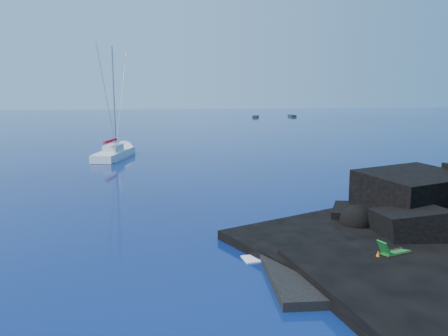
% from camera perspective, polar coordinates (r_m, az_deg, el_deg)
% --- Properties ---
extents(ground, '(400.00, 400.00, 0.00)m').
position_cam_1_polar(ground, '(17.11, 5.60, -15.13)').
color(ground, '#030633').
rests_on(ground, ground).
extents(beach, '(9.08, 6.86, 0.70)m').
position_cam_1_polar(beach, '(19.19, 18.50, -12.77)').
color(beach, black).
rests_on(beach, ground).
extents(surf_foam, '(10.00, 8.00, 0.06)m').
position_cam_1_polar(surf_foam, '(23.16, 14.13, -8.66)').
color(surf_foam, white).
rests_on(surf_foam, ground).
extents(sailboat, '(5.56, 12.17, 12.51)m').
position_cam_1_polar(sailboat, '(51.24, -14.05, 1.31)').
color(sailboat, white).
rests_on(sailboat, ground).
extents(deck_chair, '(1.56, 0.98, 0.99)m').
position_cam_1_polar(deck_chair, '(19.73, 21.45, -9.71)').
color(deck_chair, '#166524').
rests_on(deck_chair, beach).
extents(towel, '(1.99, 1.37, 0.05)m').
position_cam_1_polar(towel, '(19.99, 17.13, -10.64)').
color(towel, white).
rests_on(towel, beach).
extents(sunbather, '(1.76, 0.91, 0.23)m').
position_cam_1_polar(sunbather, '(19.95, 17.15, -10.26)').
color(sunbather, tan).
rests_on(sunbather, towel).
extents(marker_cone, '(0.41, 0.41, 0.51)m').
position_cam_1_polar(marker_cone, '(19.19, 19.45, -10.90)').
color(marker_cone, orange).
rests_on(marker_cone, beach).
extents(distant_boat_a, '(3.15, 5.02, 0.64)m').
position_cam_1_polar(distant_boat_a, '(136.91, 4.15, 6.60)').
color(distant_boat_a, '#232327').
rests_on(distant_boat_a, ground).
extents(distant_boat_b, '(1.68, 4.84, 0.64)m').
position_cam_1_polar(distant_boat_b, '(142.33, 8.88, 6.63)').
color(distant_boat_b, black).
rests_on(distant_boat_b, ground).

